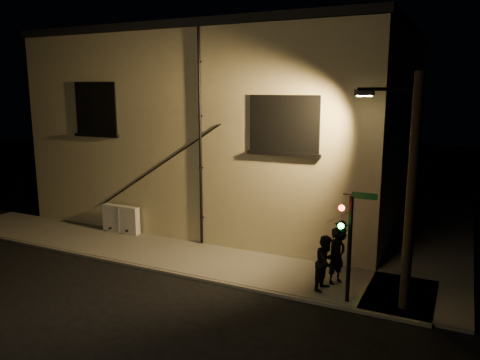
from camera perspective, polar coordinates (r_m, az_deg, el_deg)
The scene contains 8 objects.
ground at distance 15.79m, azimuth -4.44°, elevation -12.10°, with size 90.00×90.00×0.00m, color black.
sidewalk at distance 19.00m, azimuth 5.58°, elevation -7.89°, with size 21.00×16.00×0.12m.
building at distance 23.96m, azimuth 0.13°, elevation 6.69°, with size 16.20×12.23×8.80m.
utility_cabinet at distance 20.81m, azimuth -14.31°, elevation -4.64°, with size 1.80×0.30×1.18m, color beige.
pedestrian_a at distance 15.26m, azimuth 11.69°, elevation -9.06°, with size 0.65×0.43×1.78m, color black.
pedestrian_b at distance 14.72m, azimuth 10.42°, elevation -9.89°, with size 0.84×0.65×1.72m, color black.
traffic_signal at distance 13.59m, azimuth 12.36°, elevation -5.83°, with size 1.31×1.92×3.26m.
streetlamp_pole at distance 13.48m, azimuth 19.76°, elevation -0.82°, with size 2.01×1.38×6.65m.
Camera 1 is at (7.43, -12.50, 6.16)m, focal length 35.00 mm.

